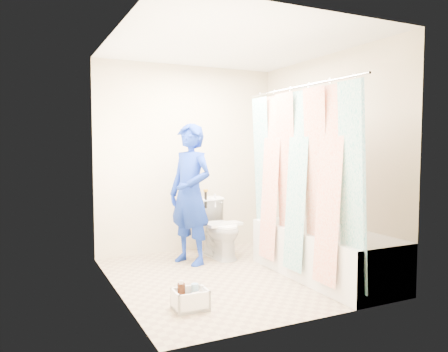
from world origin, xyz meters
name	(u,v)px	position (x,y,z in m)	size (l,w,h in m)	color
floor	(233,276)	(0.00, 0.00, 0.00)	(2.60, 2.60, 0.00)	tan
ceiling	(233,44)	(0.00, 0.00, 2.40)	(2.40, 2.60, 0.02)	white
wall_back	(188,159)	(0.00, 1.30, 1.20)	(2.40, 0.02, 2.40)	beige
wall_front	(309,168)	(0.00, -1.30, 1.20)	(2.40, 0.02, 2.40)	beige
wall_left	(116,165)	(-1.20, 0.00, 1.20)	(0.02, 2.60, 2.40)	beige
wall_right	(326,161)	(1.20, 0.00, 1.20)	(0.02, 2.60, 2.40)	beige
bathtub	(324,252)	(0.85, -0.43, 0.27)	(0.70, 1.75, 0.50)	silver
curtain_rod	(299,87)	(0.52, -0.43, 1.95)	(0.02, 0.02, 1.90)	silver
shower_curtain	(298,181)	(0.52, -0.43, 1.02)	(0.06, 1.75, 1.80)	silver
toilet	(219,228)	(0.21, 0.80, 0.36)	(0.40, 0.71, 0.72)	white
tank_lid	(224,224)	(0.22, 0.68, 0.42)	(0.44, 0.19, 0.03)	white
tank_internals	(208,198)	(0.15, 0.99, 0.71)	(0.18, 0.06, 0.24)	black
plumber	(190,194)	(-0.21, 0.68, 0.81)	(0.59, 0.39, 1.63)	navy
cleaning_caddy	(191,300)	(-0.73, -0.68, 0.08)	(0.29, 0.23, 0.22)	white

